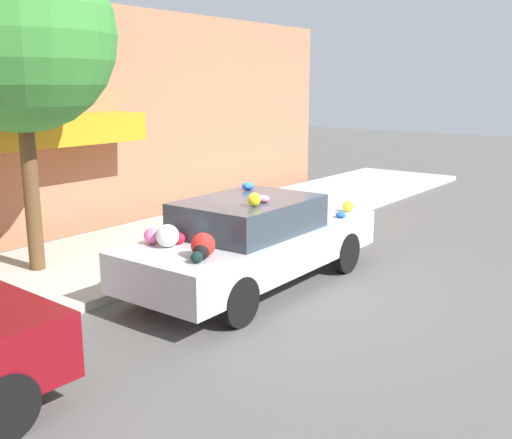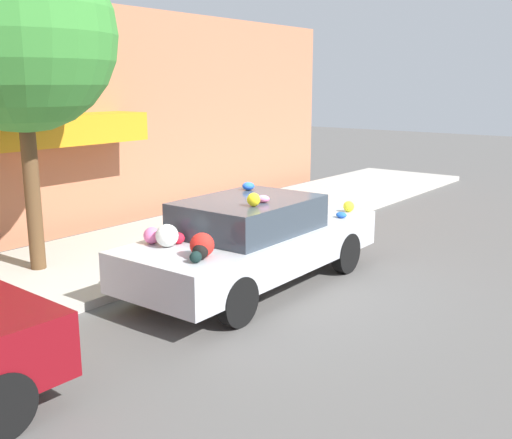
{
  "view_description": "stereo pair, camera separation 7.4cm",
  "coord_description": "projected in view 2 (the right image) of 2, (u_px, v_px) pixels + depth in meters",
  "views": [
    {
      "loc": [
        -6.91,
        -5.35,
        3.01
      ],
      "look_at": [
        0.0,
        -0.05,
        1.03
      ],
      "focal_mm": 42.0,
      "sensor_mm": 36.0,
      "label": 1
    },
    {
      "loc": [
        -6.87,
        -5.41,
        3.01
      ],
      "look_at": [
        0.0,
        -0.05,
        1.03
      ],
      "focal_mm": 42.0,
      "sensor_mm": 36.0,
      "label": 2
    }
  ],
  "objects": [
    {
      "name": "ground_plane",
      "position": [
        254.0,
        285.0,
        9.19
      ],
      "size": [
        60.0,
        60.0,
        0.0
      ],
      "primitive_type": "plane",
      "color": "#565451"
    },
    {
      "name": "building_facade",
      "position": [
        54.0,
        122.0,
        11.6
      ],
      "size": [
        18.0,
        1.2,
        4.61
      ],
      "color": "#B26B4C",
      "rests_on": "ground"
    },
    {
      "name": "art_car",
      "position": [
        254.0,
        240.0,
        8.97
      ],
      "size": [
        4.52,
        1.77,
        1.56
      ],
      "rotation": [
        0.0,
        0.0,
        0.01
      ],
      "color": "#B7BABF",
      "rests_on": "ground"
    },
    {
      "name": "sidewalk_curb",
      "position": [
        136.0,
        251.0,
        10.8
      ],
      "size": [
        24.0,
        3.2,
        0.13
      ],
      "color": "#B2ADA3",
      "rests_on": "ground"
    },
    {
      "name": "street_tree",
      "position": [
        19.0,
        36.0,
        8.78
      ],
      "size": [
        2.87,
        2.87,
        5.02
      ],
      "color": "brown",
      "rests_on": "sidewalk_curb"
    },
    {
      "name": "fire_hydrant",
      "position": [
        282.0,
        210.0,
        12.3
      ],
      "size": [
        0.2,
        0.2,
        0.7
      ],
      "color": "gold",
      "rests_on": "sidewalk_curb"
    }
  ]
}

